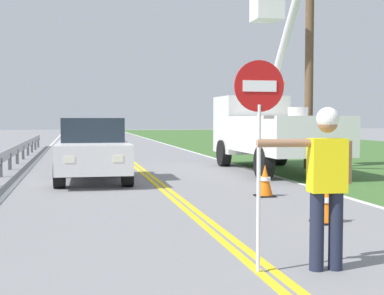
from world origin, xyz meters
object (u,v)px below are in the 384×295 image
(traffic_cone_mid, at_px, (265,181))
(flagger_worker, at_px, (326,177))
(utility_bucket_truck, at_px, (269,127))
(traffic_cone_lead, at_px, (326,203))
(stop_sign_paddle, at_px, (259,118))
(utility_pole_near, at_px, (310,31))
(oncoming_sedan_nearest, at_px, (93,150))

(traffic_cone_mid, bearing_deg, flagger_worker, -102.82)
(utility_bucket_truck, bearing_deg, traffic_cone_lead, -103.95)
(stop_sign_paddle, relative_size, traffic_cone_mid, 3.33)
(flagger_worker, height_order, utility_pole_near, utility_pole_near)
(oncoming_sedan_nearest, bearing_deg, utility_pole_near, 17.22)
(oncoming_sedan_nearest, bearing_deg, stop_sign_paddle, -80.65)
(utility_bucket_truck, bearing_deg, stop_sign_paddle, -110.38)
(utility_pole_near, bearing_deg, traffic_cone_mid, -121.48)
(stop_sign_paddle, bearing_deg, oncoming_sedan_nearest, 99.35)
(utility_bucket_truck, relative_size, oncoming_sedan_nearest, 1.65)
(flagger_worker, distance_m, stop_sign_paddle, 1.02)
(flagger_worker, xyz_separation_m, traffic_cone_lead, (1.22, 2.54, -0.71))
(stop_sign_paddle, distance_m, utility_bucket_truck, 11.92)
(stop_sign_paddle, bearing_deg, traffic_cone_mid, 69.78)
(flagger_worker, relative_size, utility_pole_near, 0.21)
(stop_sign_paddle, bearing_deg, traffic_cone_lead, 51.25)
(oncoming_sedan_nearest, xyz_separation_m, utility_pole_near, (7.18, 2.23, 3.73))
(stop_sign_paddle, distance_m, oncoming_sedan_nearest, 9.39)
(traffic_cone_mid, bearing_deg, utility_pole_near, 58.52)
(utility_pole_near, relative_size, traffic_cone_lead, 12.52)
(utility_bucket_truck, relative_size, utility_pole_near, 0.78)
(oncoming_sedan_nearest, height_order, traffic_cone_lead, oncoming_sedan_nearest)
(traffic_cone_lead, bearing_deg, stop_sign_paddle, -128.75)
(flagger_worker, distance_m, utility_pole_near, 12.99)
(oncoming_sedan_nearest, relative_size, traffic_cone_mid, 5.91)
(oncoming_sedan_nearest, relative_size, traffic_cone_lead, 5.91)
(oncoming_sedan_nearest, bearing_deg, traffic_cone_mid, -45.99)
(traffic_cone_lead, distance_m, traffic_cone_mid, 3.06)
(oncoming_sedan_nearest, height_order, utility_pole_near, utility_pole_near)
(stop_sign_paddle, bearing_deg, flagger_worker, -4.43)
(oncoming_sedan_nearest, distance_m, traffic_cone_lead, 7.62)
(flagger_worker, distance_m, traffic_cone_lead, 2.91)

